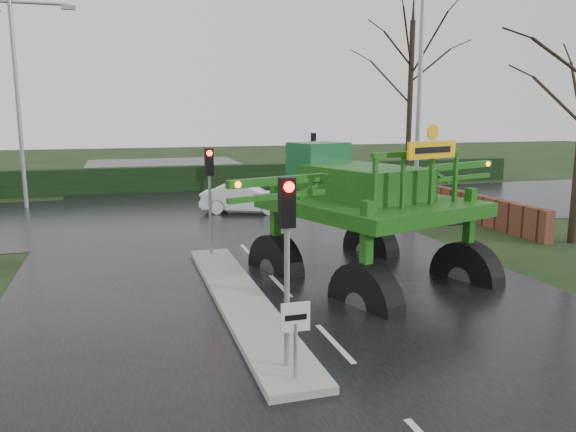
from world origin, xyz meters
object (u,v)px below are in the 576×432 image
object	(u,v)px
street_light_right	(413,80)
white_sedan	(246,213)
keep_left_sign	(296,328)
traffic_signal_far	(313,150)
traffic_signal_near	(287,232)
traffic_signal_mid	(210,178)
crop_sprayer	(360,200)
street_light_left_far	(23,84)

from	to	relation	value
street_light_right	white_sedan	size ratio (longest dim) A/B	2.44
keep_left_sign	traffic_signal_far	distance (m)	22.93
traffic_signal_near	traffic_signal_mid	world-z (taller)	same
street_light_right	crop_sprayer	bearing A→B (deg)	-124.42
traffic_signal_near	white_sedan	xyz separation A→B (m)	(2.87, 16.45, -2.59)
traffic_signal_mid	white_sedan	xyz separation A→B (m)	(2.87, 7.95, -2.59)
street_light_right	crop_sprayer	xyz separation A→B (m)	(-6.73, -9.82, -3.44)
traffic_signal_far	street_light_left_far	bearing A→B (deg)	0.03
traffic_signal_near	street_light_left_far	distance (m)	22.37
keep_left_sign	traffic_signal_mid	size ratio (longest dim) A/B	0.38
traffic_signal_far	street_light_left_far	size ratio (longest dim) A/B	0.35
street_light_right	street_light_left_far	distance (m)	18.24
traffic_signal_mid	street_light_right	xyz separation A→B (m)	(9.49, 4.51, 3.40)
keep_left_sign	traffic_signal_near	distance (m)	1.61
traffic_signal_far	crop_sprayer	distance (m)	18.53
traffic_signal_far	crop_sprayer	bearing A→B (deg)	74.23
crop_sprayer	white_sedan	size ratio (longest dim) A/B	2.24
keep_left_sign	crop_sprayer	size ratio (longest dim) A/B	0.15
street_light_right	street_light_left_far	bearing A→B (deg)	153.98
street_light_left_far	white_sedan	distance (m)	12.33
traffic_signal_mid	crop_sprayer	world-z (taller)	crop_sprayer
traffic_signal_near	keep_left_sign	bearing A→B (deg)	-90.00
street_light_right	white_sedan	distance (m)	9.57
traffic_signal_far	keep_left_sign	bearing A→B (deg)	70.07
white_sedan	keep_left_sign	bearing A→B (deg)	-168.85
street_light_left_far	crop_sprayer	size ratio (longest dim) A/B	1.09
crop_sprayer	traffic_signal_far	bearing A→B (deg)	55.49
traffic_signal_near	street_light_right	size ratio (longest dim) A/B	0.35
keep_left_sign	traffic_signal_near	size ratio (longest dim) A/B	0.38
traffic_signal_mid	white_sedan	distance (m)	8.84
traffic_signal_near	traffic_signal_far	distance (m)	22.42
traffic_signal_mid	white_sedan	size ratio (longest dim) A/B	0.86
street_light_right	white_sedan	world-z (taller)	street_light_right
traffic_signal_mid	street_light_left_far	world-z (taller)	street_light_left_far
street_light_left_far	white_sedan	size ratio (longest dim) A/B	2.44
traffic_signal_far	traffic_signal_mid	bearing A→B (deg)	58.07
traffic_signal_far	street_light_right	bearing A→B (deg)	101.95
keep_left_sign	traffic_signal_far	bearing A→B (deg)	70.07
traffic_signal_mid	traffic_signal_far	world-z (taller)	same
keep_left_sign	traffic_signal_near	world-z (taller)	traffic_signal_near
street_light_left_far	crop_sprayer	xyz separation A→B (m)	(9.66, -17.82, -3.44)
traffic_signal_mid	crop_sprayer	bearing A→B (deg)	-62.51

